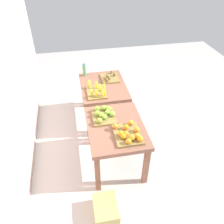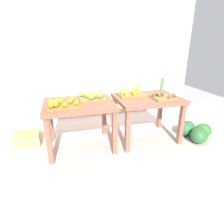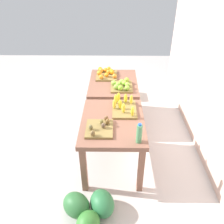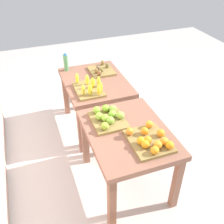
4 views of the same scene
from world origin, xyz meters
The scene contains 11 objects.
ground_plane centered at (0.00, 0.00, 0.00)m, with size 8.00×8.00×0.00m, color #BCB4AF.
back_wall centered at (0.00, 1.35, 1.50)m, with size 4.40×0.12×3.00m, color beige.
display_table_left centered at (-0.56, 0.00, 0.64)m, with size 1.04×0.80×0.75m.
display_table_right centered at (0.56, 0.00, 0.64)m, with size 1.04×0.80×0.75m.
orange_bin centered at (-0.79, -0.12, 0.79)m, with size 0.45×0.37×0.11m.
apple_bin centered at (-0.33, 0.13, 0.79)m, with size 0.40×0.35×0.11m.
banana_crate centered at (0.32, 0.15, 0.79)m, with size 0.44×0.32×0.17m.
kiwi_bin centered at (0.76, -0.15, 0.78)m, with size 0.37×0.32×0.10m.
water_bottle centered at (0.98, 0.29, 0.87)m, with size 0.06×0.06×0.25m.
watermelon_pile centered at (1.40, -0.25, 0.13)m, with size 0.62×0.69×0.27m.
cardboard_produce_box centered at (-1.41, 0.30, 0.10)m, with size 0.40×0.30×0.21m, color tan.
Camera 3 is at (2.95, 0.02, 2.42)m, focal length 37.00 mm.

